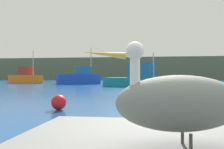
{
  "coord_description": "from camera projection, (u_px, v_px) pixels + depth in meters",
  "views": [
    {
      "loc": [
        -0.02,
        -3.21,
        1.28
      ],
      "look_at": [
        -2.19,
        12.07,
        1.35
      ],
      "focal_mm": 38.61,
      "sensor_mm": 36.0,
      "label": 1
    }
  ],
  "objects": [
    {
      "name": "fishing_boat_teal",
      "position": [
        137.0,
        79.0,
        26.48
      ],
      "size": [
        7.53,
        5.04,
        3.7
      ],
      "rotation": [
        0.0,
        0.0,
        -0.45
      ],
      "color": "teal",
      "rests_on": "ground"
    },
    {
      "name": "pelican",
      "position": [
        179.0,
        102.0,
        2.17
      ],
      "size": [
        1.5,
        0.8,
        0.94
      ],
      "rotation": [
        0.0,
        0.0,
        -2.94
      ],
      "color": "slate",
      "rests_on": "pier_dock"
    },
    {
      "name": "hillside_backdrop",
      "position": [
        146.0,
        69.0,
        78.13
      ],
      "size": [
        140.0,
        11.91,
        6.96
      ],
      "primitive_type": "cube",
      "color": "#5B664C",
      "rests_on": "ground"
    },
    {
      "name": "mooring_buoy",
      "position": [
        59.0,
        102.0,
        8.96
      ],
      "size": [
        0.56,
        0.56,
        0.56
      ],
      "primitive_type": "sphere",
      "color": "red",
      "rests_on": "ground"
    },
    {
      "name": "fishing_boat_blue",
      "position": [
        79.0,
        78.0,
        36.22
      ],
      "size": [
        6.46,
        4.56,
        5.59
      ],
      "rotation": [
        0.0,
        0.0,
        0.49
      ],
      "color": "blue",
      "rests_on": "ground"
    },
    {
      "name": "fishing_boat_orange",
      "position": [
        25.0,
        77.0,
        40.89
      ],
      "size": [
        7.11,
        4.73,
        5.37
      ],
      "rotation": [
        0.0,
        0.0,
        -0.45
      ],
      "color": "orange",
      "rests_on": "ground"
    }
  ]
}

